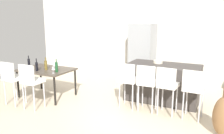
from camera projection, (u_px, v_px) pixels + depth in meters
ground_plane at (132, 111)px, 5.32m from camera, size 10.00×10.00×0.00m
back_wall at (167, 36)px, 7.52m from camera, size 10.00×0.12×2.90m
kitchen_island at (163, 83)px, 5.89m from camera, size 1.75×0.88×0.92m
bar_chair_left at (128, 78)px, 5.39m from camera, size 0.41×0.41×1.05m
bar_chair_middle at (147, 81)px, 5.18m from camera, size 0.42×0.42×1.05m
bar_chair_right at (167, 83)px, 4.99m from camera, size 0.42×0.42×1.05m
bar_chair_far at (194, 87)px, 4.75m from camera, size 0.42×0.42×1.05m
dining_table at (46, 71)px, 6.15m from camera, size 1.33×0.95×0.74m
dining_chair_near at (12, 76)px, 5.55m from camera, size 0.41×0.41×1.05m
dining_chair_far at (31, 80)px, 5.29m from camera, size 0.40×0.40×1.05m
wine_bottle_near at (37, 66)px, 5.91m from camera, size 0.07×0.07×0.31m
wine_bottle_far at (56, 67)px, 5.77m from camera, size 0.07×0.07×0.33m
wine_bottle_corner at (46, 65)px, 6.02m from camera, size 0.07×0.07×0.32m
wine_bottle_inner at (29, 63)px, 6.26m from camera, size 0.06×0.06×0.32m
wine_glass_left at (53, 68)px, 5.67m from camera, size 0.07×0.07×0.17m
wine_glass_middle at (54, 65)px, 6.07m from camera, size 0.07×0.07×0.17m
refrigerator at (142, 53)px, 7.54m from camera, size 0.72×0.68×1.84m
fruit_bowl at (158, 62)px, 5.96m from camera, size 0.23×0.23×0.07m
floor_vase at (224, 116)px, 4.15m from camera, size 0.39×0.39×0.90m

